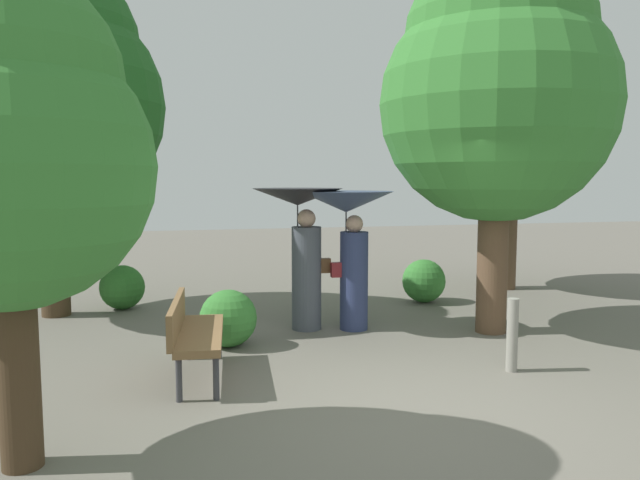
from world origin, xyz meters
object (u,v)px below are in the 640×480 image
Objects in this scene: tree_near_left at (7,140)px; person_left at (301,230)px; tree_mid_right at (510,109)px; tree_near_right at (497,85)px; park_bench at (192,330)px; path_marker_post at (512,335)px; person_right at (349,226)px; tree_mid_left at (46,86)px.

person_left is at bearing 50.85° from tree_near_left.
tree_mid_right is at bearing 37.79° from tree_near_left.
tree_near_right reaches higher than person_left.
tree_near_right is at bearing -70.55° from park_bench.
tree_near_right is at bearing -105.94° from person_left.
path_marker_post is at bearing -119.95° from tree_mid_right.
tree_mid_left is (-4.06, 1.89, 1.99)m from person_right.
path_marker_post is (-2.58, -4.47, -2.95)m from tree_mid_right.
path_marker_post is (1.81, -2.34, -0.98)m from person_left.
person_right is 4.90m from tree_mid_left.
tree_mid_right is at bearing -51.16° from park_bench.
path_marker_post is (4.61, 1.10, -1.93)m from tree_near_left.
tree_near_left reaches higher than path_marker_post.
path_marker_post is at bearing -141.00° from person_left.
person_left is 3.12m from path_marker_post.
person_right is at bearing -24.95° from tree_mid_left.
person_right is 2.38× the size of path_marker_post.
tree_near_left is 0.70× the size of tree_near_right.
park_bench is at bearing 140.04° from person_left.
tree_near_left reaches higher than park_bench.
person_left is 2.43× the size of path_marker_post.
park_bench is 0.44× the size of tree_near_left.
tree_mid_left is (-3.44, 1.72, 2.04)m from person_left.
person_right reaches higher than path_marker_post.
park_bench is at bearing 169.86° from path_marker_post.
path_marker_post is (5.25, -4.06, -3.02)m from tree_mid_left.
person_left is 1.02× the size of person_right.
tree_near_right is (5.26, 2.68, 0.95)m from tree_near_left.
person_left is 1.26× the size of park_bench.
park_bench is 4.95m from tree_near_right.
tree_mid_right reaches higher than person_left.
tree_near_right reaches higher than tree_near_left.
park_bench is at bearing -166.18° from tree_near_right.
tree_mid_right reaches higher than tree_near_left.
person_left is at bearing 127.63° from path_marker_post.
tree_near_right is at bearing -123.70° from tree_mid_right.
person_right is at bearing 161.96° from tree_near_right.
tree_mid_left is at bearing 64.78° from person_left.
tree_near_left is 5.32m from tree_mid_left.
path_marker_post is (-0.65, -1.58, -2.88)m from tree_near_right.
park_bench is 0.29× the size of tree_mid_left.
person_left is 0.64m from person_right.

